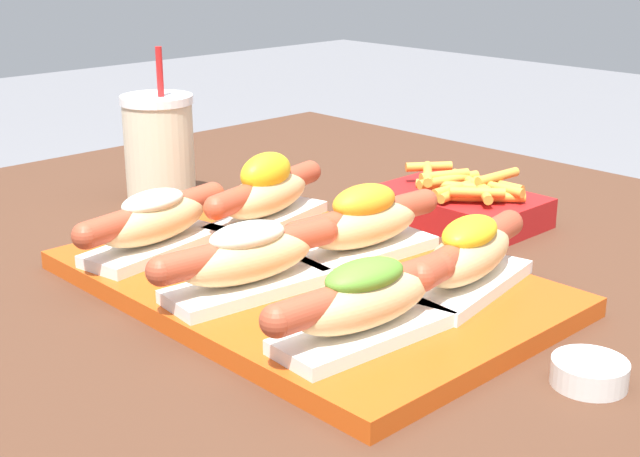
{
  "coord_description": "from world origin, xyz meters",
  "views": [
    {
      "loc": [
        0.53,
        -0.56,
        1.05
      ],
      "look_at": [
        -0.05,
        -0.01,
        0.78
      ],
      "focal_mm": 50.0,
      "sensor_mm": 36.0,
      "label": 1
    }
  ],
  "objects_px": {
    "sauce_bowl": "(592,370)",
    "hot_dog_4": "(364,224)",
    "fries_basket": "(460,204)",
    "drink_cup": "(159,149)",
    "hot_dog_1": "(248,258)",
    "hot_dog_0": "(154,221)",
    "hot_dog_2": "(364,301)",
    "hot_dog_5": "(469,256)",
    "hot_dog_3": "(266,193)",
    "serving_tray": "(305,282)"
  },
  "relations": [
    {
      "from": "serving_tray",
      "to": "hot_dog_2",
      "type": "bearing_deg",
      "value": -24.97
    },
    {
      "from": "drink_cup",
      "to": "fries_basket",
      "type": "bearing_deg",
      "value": 33.5
    },
    {
      "from": "hot_dog_5",
      "to": "sauce_bowl",
      "type": "xyz_separation_m",
      "value": [
        0.15,
        -0.04,
        -0.04
      ]
    },
    {
      "from": "hot_dog_0",
      "to": "drink_cup",
      "type": "bearing_deg",
      "value": 144.61
    },
    {
      "from": "hot_dog_1",
      "to": "drink_cup",
      "type": "height_order",
      "value": "drink_cup"
    },
    {
      "from": "hot_dog_2",
      "to": "hot_dog_5",
      "type": "bearing_deg",
      "value": 92.41
    },
    {
      "from": "drink_cup",
      "to": "fries_basket",
      "type": "relative_size",
      "value": 1.05
    },
    {
      "from": "hot_dog_2",
      "to": "hot_dog_5",
      "type": "relative_size",
      "value": 1.01
    },
    {
      "from": "hot_dog_5",
      "to": "fries_basket",
      "type": "distance_m",
      "value": 0.26
    },
    {
      "from": "fries_basket",
      "to": "hot_dog_1",
      "type": "bearing_deg",
      "value": -84.74
    },
    {
      "from": "hot_dog_1",
      "to": "sauce_bowl",
      "type": "distance_m",
      "value": 0.3
    },
    {
      "from": "fries_basket",
      "to": "drink_cup",
      "type": "bearing_deg",
      "value": -146.5
    },
    {
      "from": "hot_dog_0",
      "to": "sauce_bowl",
      "type": "bearing_deg",
      "value": 13.42
    },
    {
      "from": "hot_dog_3",
      "to": "hot_dog_0",
      "type": "bearing_deg",
      "value": -93.34
    },
    {
      "from": "hot_dog_3",
      "to": "fries_basket",
      "type": "xyz_separation_m",
      "value": [
        0.11,
        0.21,
        -0.03
      ]
    },
    {
      "from": "sauce_bowl",
      "to": "hot_dog_4",
      "type": "bearing_deg",
      "value": 171.81
    },
    {
      "from": "fries_basket",
      "to": "hot_dog_2",
      "type": "bearing_deg",
      "value": -63.63
    },
    {
      "from": "serving_tray",
      "to": "hot_dog_4",
      "type": "height_order",
      "value": "hot_dog_4"
    },
    {
      "from": "drink_cup",
      "to": "fries_basket",
      "type": "xyz_separation_m",
      "value": [
        0.31,
        0.21,
        -0.05
      ]
    },
    {
      "from": "serving_tray",
      "to": "hot_dog_5",
      "type": "relative_size",
      "value": 2.36
    },
    {
      "from": "drink_cup",
      "to": "hot_dog_5",
      "type": "bearing_deg",
      "value": 0.71
    },
    {
      "from": "hot_dog_2",
      "to": "hot_dog_0",
      "type": "bearing_deg",
      "value": -179.04
    },
    {
      "from": "hot_dog_0",
      "to": "drink_cup",
      "type": "relative_size",
      "value": 1.0
    },
    {
      "from": "hot_dog_2",
      "to": "hot_dog_3",
      "type": "distance_m",
      "value": 0.31
    },
    {
      "from": "hot_dog_2",
      "to": "drink_cup",
      "type": "distance_m",
      "value": 0.5
    },
    {
      "from": "hot_dog_0",
      "to": "hot_dog_2",
      "type": "bearing_deg",
      "value": 0.96
    },
    {
      "from": "sauce_bowl",
      "to": "fries_basket",
      "type": "distance_m",
      "value": 0.4
    },
    {
      "from": "serving_tray",
      "to": "sauce_bowl",
      "type": "height_order",
      "value": "sauce_bowl"
    },
    {
      "from": "serving_tray",
      "to": "hot_dog_1",
      "type": "height_order",
      "value": "hot_dog_1"
    },
    {
      "from": "hot_dog_5",
      "to": "fries_basket",
      "type": "relative_size",
      "value": 1.04
    },
    {
      "from": "hot_dog_1",
      "to": "serving_tray",
      "type": "bearing_deg",
      "value": 91.07
    },
    {
      "from": "hot_dog_3",
      "to": "hot_dog_5",
      "type": "distance_m",
      "value": 0.27
    },
    {
      "from": "serving_tray",
      "to": "hot_dog_2",
      "type": "height_order",
      "value": "hot_dog_2"
    },
    {
      "from": "serving_tray",
      "to": "hot_dog_2",
      "type": "relative_size",
      "value": 2.33
    },
    {
      "from": "serving_tray",
      "to": "fries_basket",
      "type": "height_order",
      "value": "fries_basket"
    },
    {
      "from": "hot_dog_3",
      "to": "sauce_bowl",
      "type": "height_order",
      "value": "hot_dog_3"
    },
    {
      "from": "hot_dog_4",
      "to": "fries_basket",
      "type": "xyz_separation_m",
      "value": [
        -0.04,
        0.2,
        -0.03
      ]
    },
    {
      "from": "hot_dog_3",
      "to": "sauce_bowl",
      "type": "distance_m",
      "value": 0.43
    },
    {
      "from": "hot_dog_5",
      "to": "hot_dog_0",
      "type": "bearing_deg",
      "value": -152.46
    },
    {
      "from": "drink_cup",
      "to": "hot_dog_4",
      "type": "bearing_deg",
      "value": 0.48
    },
    {
      "from": "hot_dog_4",
      "to": "hot_dog_5",
      "type": "distance_m",
      "value": 0.13
    },
    {
      "from": "hot_dog_4",
      "to": "hot_dog_2",
      "type": "bearing_deg",
      "value": -46.26
    },
    {
      "from": "hot_dog_5",
      "to": "drink_cup",
      "type": "xyz_separation_m",
      "value": [
        -0.48,
        -0.01,
        0.02
      ]
    },
    {
      "from": "hot_dog_2",
      "to": "sauce_bowl",
      "type": "distance_m",
      "value": 0.18
    },
    {
      "from": "hot_dog_1",
      "to": "drink_cup",
      "type": "xyz_separation_m",
      "value": [
        -0.34,
        0.14,
        0.02
      ]
    },
    {
      "from": "hot_dog_4",
      "to": "sauce_bowl",
      "type": "relative_size",
      "value": 3.4
    },
    {
      "from": "hot_dog_0",
      "to": "drink_cup",
      "type": "height_order",
      "value": "drink_cup"
    },
    {
      "from": "hot_dog_4",
      "to": "sauce_bowl",
      "type": "bearing_deg",
      "value": -8.19
    },
    {
      "from": "sauce_bowl",
      "to": "drink_cup",
      "type": "relative_size",
      "value": 0.3
    },
    {
      "from": "hot_dog_1",
      "to": "fries_basket",
      "type": "distance_m",
      "value": 0.35
    }
  ]
}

